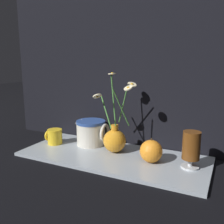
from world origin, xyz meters
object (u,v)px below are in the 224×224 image
ceramic_pitcher (91,131)px  orange_fruit (151,151)px  yellow_mug (54,136)px  tea_glass (191,147)px  vase_with_flowers (115,138)px

ceramic_pitcher → orange_fruit: ceramic_pitcher is taller
yellow_mug → tea_glass: size_ratio=0.57×
tea_glass → orange_fruit: bearing=-173.8°
ceramic_pitcher → orange_fruit: bearing=-14.4°
ceramic_pitcher → tea_glass: (0.44, -0.06, 0.02)m
vase_with_flowers → ceramic_pitcher: 0.14m
vase_with_flowers → ceramic_pitcher: (-0.13, 0.04, 0.00)m
yellow_mug → orange_fruit: bearing=-1.4°
vase_with_flowers → tea_glass: vase_with_flowers is taller
ceramic_pitcher → tea_glass: bearing=-8.0°
vase_with_flowers → tea_glass: (0.30, -0.02, 0.02)m
vase_with_flowers → ceramic_pitcher: vase_with_flowers is taller
orange_fruit → tea_glass: bearing=6.2°
vase_with_flowers → yellow_mug: 0.29m
yellow_mug → ceramic_pitcher: bearing=23.0°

